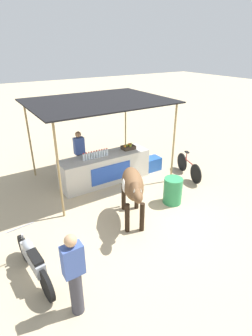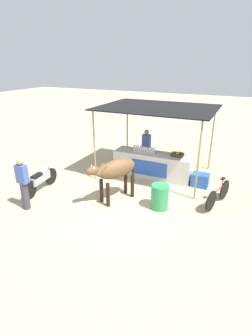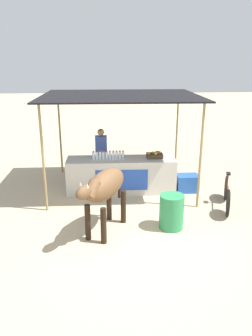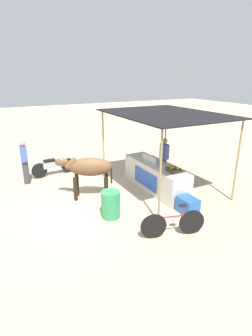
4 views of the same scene
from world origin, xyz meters
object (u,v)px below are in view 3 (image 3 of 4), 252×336
at_px(vendor_behind_counter, 101,155).
at_px(cooler_box, 187,183).
at_px(fruit_crate, 155,155).
at_px(cow, 104,188).
at_px(bicycle_leaning, 227,194).
at_px(stall_counter, 121,175).
at_px(water_barrel, 172,212).

distance_m(vendor_behind_counter, cooler_box, 2.65).
xyz_separation_m(fruit_crate, vendor_behind_counter, (-1.50, 0.70, -0.19)).
xyz_separation_m(fruit_crate, cow, (-1.38, -2.33, -0.00)).
xyz_separation_m(fruit_crate, bicycle_leaning, (1.68, -1.25, -0.69)).
relative_size(cooler_box, bicycle_leaning, 0.37).
bearing_deg(stall_counter, fruit_crate, 3.14).
height_order(vendor_behind_counter, water_barrel, vendor_behind_counter).
distance_m(fruit_crate, water_barrel, 2.33).
height_order(fruit_crate, vendor_behind_counter, vendor_behind_counter).
distance_m(fruit_crate, cooler_box, 1.24).
bearing_deg(stall_counter, bicycle_leaning, -24.64).
bearing_deg(bicycle_leaning, fruit_crate, 143.30).
xyz_separation_m(cooler_box, water_barrel, (-0.85, -2.08, 0.15)).
bearing_deg(water_barrel, vendor_behind_counter, 118.37).
bearing_deg(water_barrel, stall_counter, 115.17).
height_order(water_barrel, bicycle_leaning, bicycle_leaning).
height_order(vendor_behind_counter, cow, vendor_behind_counter).
relative_size(fruit_crate, bicycle_leaning, 0.27).
xyz_separation_m(vendor_behind_counter, cow, (0.12, -3.04, 0.18)).
distance_m(stall_counter, vendor_behind_counter, 1.01).
relative_size(fruit_crate, cow, 0.25).
height_order(stall_counter, fruit_crate, fruit_crate).
bearing_deg(cooler_box, vendor_behind_counter, 160.72).
xyz_separation_m(stall_counter, fruit_crate, (0.94, 0.05, 0.56)).
height_order(cooler_box, cow, cow).
xyz_separation_m(fruit_crate, water_barrel, (0.09, -2.23, -0.65)).
bearing_deg(stall_counter, cow, -100.88).
relative_size(fruit_crate, water_barrel, 0.56).
distance_m(stall_counter, cooler_box, 1.89).
bearing_deg(water_barrel, fruit_crate, 92.24).
bearing_deg(water_barrel, bicycle_leaning, 31.64).
relative_size(stall_counter, fruit_crate, 6.82).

